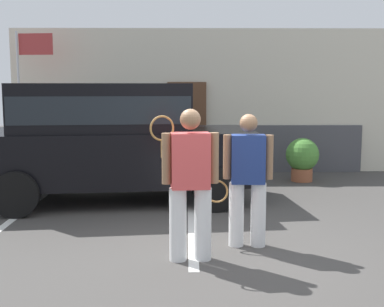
{
  "coord_description": "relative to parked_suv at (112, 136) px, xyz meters",
  "views": [
    {
      "loc": [
        -0.39,
        -5.99,
        2.01
      ],
      "look_at": [
        -0.31,
        1.2,
        1.05
      ],
      "focal_mm": 47.54,
      "sensor_mm": 36.0,
      "label": 1
    }
  ],
  "objects": [
    {
      "name": "ground_plane",
      "position": [
        1.68,
        -2.78,
        -1.15
      ],
      "size": [
        40.0,
        40.0,
        0.0
      ],
      "primitive_type": "plane",
      "color": "#423F3D"
    },
    {
      "name": "parking_stripe_0",
      "position": [
        -1.35,
        -1.28,
        -1.14
      ],
      "size": [
        0.12,
        4.4,
        0.01
      ],
      "primitive_type": "cube",
      "color": "silver",
      "rests_on": "ground_plane"
    },
    {
      "name": "parking_stripe_1",
      "position": [
        1.37,
        -1.28,
        -1.14
      ],
      "size": [
        0.12,
        4.4,
        0.01
      ],
      "primitive_type": "cube",
      "color": "silver",
      "rests_on": "ground_plane"
    },
    {
      "name": "house_frontage",
      "position": [
        1.68,
        3.21,
        0.41
      ],
      "size": [
        8.84,
        0.4,
        3.32
      ],
      "color": "beige",
      "rests_on": "ground_plane"
    },
    {
      "name": "parked_suv",
      "position": [
        0.0,
        0.0,
        0.0
      ],
      "size": [
        4.78,
        2.57,
        2.05
      ],
      "rotation": [
        0.0,
        0.0,
        0.11
      ],
      "color": "black",
      "rests_on": "ground_plane"
    },
    {
      "name": "tennis_player_man",
      "position": [
        1.33,
        -3.08,
        -0.23
      ],
      "size": [
        0.79,
        0.31,
        1.75
      ],
      "rotation": [
        0.0,
        0.0,
        3.23
      ],
      "color": "white",
      "rests_on": "ground_plane"
    },
    {
      "name": "tennis_player_woman",
      "position": [
        2.05,
        -2.56,
        -0.28
      ],
      "size": [
        0.88,
        0.28,
        1.67
      ],
      "rotation": [
        0.0,
        0.0,
        3.09
      ],
      "color": "white",
      "rests_on": "ground_plane"
    },
    {
      "name": "potted_plant_by_porch",
      "position": [
        3.75,
        1.84,
        -0.64
      ],
      "size": [
        0.7,
        0.7,
        0.92
      ],
      "color": "#9E5638",
      "rests_on": "ground_plane"
    },
    {
      "name": "flag_pole",
      "position": [
        -2.14,
        2.31,
        1.04
      ],
      "size": [
        0.8,
        0.1,
        3.17
      ],
      "color": "silver",
      "rests_on": "ground_plane"
    }
  ]
}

